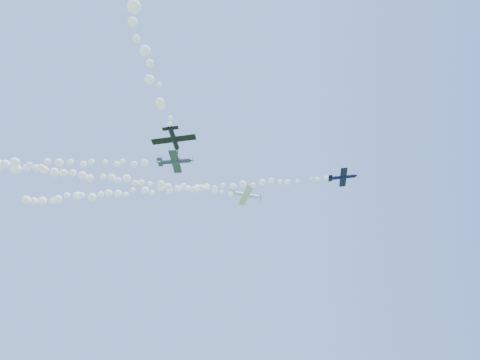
# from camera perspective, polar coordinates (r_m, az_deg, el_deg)

# --- Properties ---
(plane_white) EXTENTS (7.77, 8.10, 2.83)m
(plane_white) POSITION_cam_1_polar(r_m,az_deg,el_deg) (96.80, 0.83, -2.12)
(plane_white) COLOR white
(smoke_trail_white) EXTENTS (66.05, 25.92, 3.24)m
(smoke_trail_white) POSITION_cam_1_polar(r_m,az_deg,el_deg) (94.34, -21.52, 0.69)
(smoke_trail_white) COLOR white
(plane_navy) EXTENTS (7.02, 7.34, 1.88)m
(plane_navy) POSITION_cam_1_polar(r_m,az_deg,el_deg) (94.70, 14.44, 0.41)
(plane_navy) COLOR #0C0D35
(smoke_trail_navy) EXTENTS (77.53, 7.63, 2.76)m
(smoke_trail_navy) POSITION_cam_1_polar(r_m,az_deg,el_deg) (98.18, -9.91, -1.38)
(smoke_trail_navy) COLOR white
(plane_grey) EXTENTS (7.28, 7.56, 1.92)m
(plane_grey) POSITION_cam_1_polar(r_m,az_deg,el_deg) (78.20, -9.19, 2.62)
(plane_grey) COLOR #363E4F
(smoke_trail_grey) EXTENTS (62.93, 6.42, 3.23)m
(smoke_trail_grey) POSITION_cam_1_polar(r_m,az_deg,el_deg) (90.06, -30.84, 1.91)
(smoke_trail_grey) COLOR white
(plane_black) EXTENTS (6.61, 6.38, 1.83)m
(plane_black) POSITION_cam_1_polar(r_m,az_deg,el_deg) (61.18, -9.39, 5.80)
(plane_black) COLOR black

